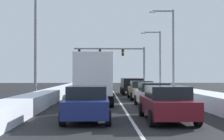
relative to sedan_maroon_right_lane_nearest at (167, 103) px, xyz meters
The scene contains 16 objects.
ground_plane 8.90m from the sedan_maroon_right_lane_nearest, 99.80° to the left, with size 120.00×120.00×0.00m, color black.
lane_stripe_between_right_lane_and_center_lane 12.77m from the sedan_maroon_right_lane_nearest, 96.79° to the left, with size 0.14×43.20×0.01m, color silver.
snow_bank_right_shoulder 13.22m from the sedan_maroon_right_lane_nearest, 73.33° to the left, with size 1.99×43.20×0.88m, color silver.
snow_bank_left_shoulder 14.38m from the sedan_maroon_right_lane_nearest, 118.27° to the left, with size 1.44×43.20×0.86m, color silver.
sedan_maroon_right_lane_nearest is the anchor object (origin of this frame).
sedan_silver_right_lane_second 5.82m from the sedan_maroon_right_lane_nearest, 86.42° to the left, with size 2.00×4.50×1.51m.
sedan_tan_right_lane_third 12.02m from the sedan_maroon_right_lane_nearest, 88.16° to the left, with size 2.00×4.50×1.51m.
suv_black_right_lane_fourth 18.78m from the sedan_maroon_right_lane_nearest, 89.31° to the left, with size 2.16×4.90×1.67m.
sedan_navy_center_lane_nearest 3.45m from the sedan_maroon_right_lane_nearest, behind, with size 2.00×4.50×1.51m.
box_truck_center_lane_second 8.76m from the sedan_maroon_right_lane_nearest, 112.69° to the left, with size 2.53×7.20×3.36m.
suv_green_center_lane_third 16.63m from the sedan_maroon_right_lane_nearest, 100.35° to the left, with size 2.16×4.90×1.67m.
suv_white_center_lane_fourth 22.55m from the sedan_maroon_right_lane_nearest, 98.70° to the left, with size 2.16×4.90×1.67m.
traffic_light_gantry 32.53m from the sedan_maroon_right_lane_nearest, 90.58° to the left, with size 10.60×0.47×6.20m.
street_lamp_right_near 19.56m from the sedan_maroon_right_lane_nearest, 77.06° to the left, with size 2.66×0.36×8.86m.
street_lamp_right_mid 27.04m from the sedan_maroon_right_lane_nearest, 80.73° to the left, with size 2.66×0.36×7.75m.
street_lamp_left_mid 12.74m from the sedan_maroon_right_lane_nearest, 127.92° to the left, with size 2.66×0.36×8.48m.
Camera 1 is at (-1.25, -6.24, 1.96)m, focal length 49.19 mm.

